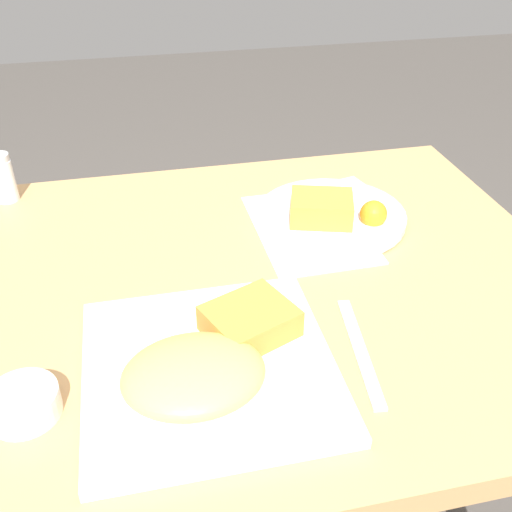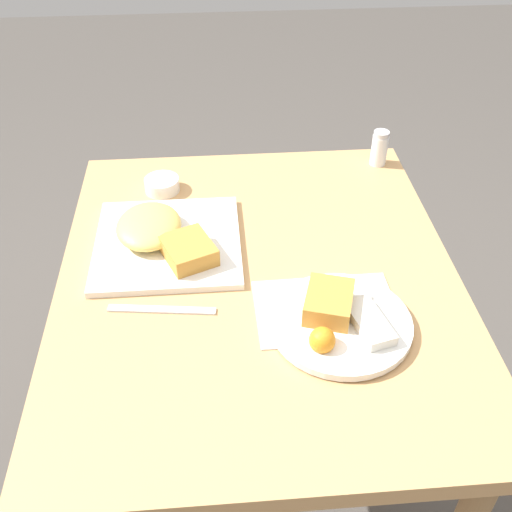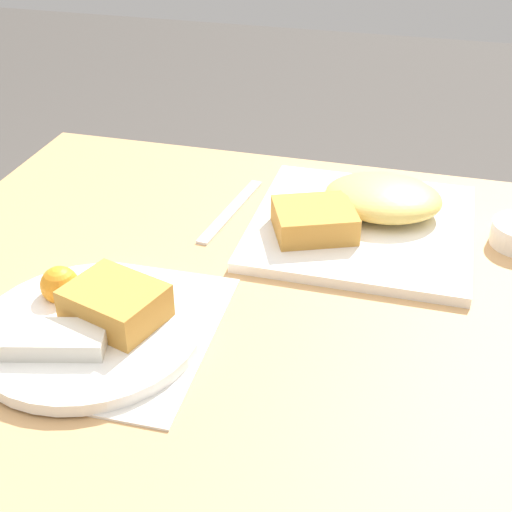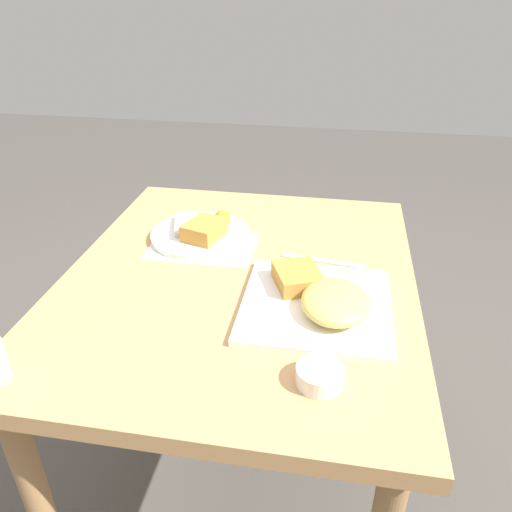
% 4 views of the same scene
% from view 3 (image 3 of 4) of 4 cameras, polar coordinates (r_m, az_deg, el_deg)
% --- Properties ---
extents(dining_table, '(0.91, 0.76, 0.76)m').
position_cam_3_polar(dining_table, '(0.91, -0.03, -8.17)').
color(dining_table, tan).
rests_on(dining_table, ground_plane).
extents(menu_card, '(0.17, 0.26, 0.00)m').
position_cam_3_polar(menu_card, '(0.79, -9.68, -6.13)').
color(menu_card, silver).
rests_on(menu_card, dining_table).
extents(plate_square_near, '(0.29, 0.29, 0.06)m').
position_cam_3_polar(plate_square_near, '(0.97, 8.63, 3.32)').
color(plate_square_near, white).
rests_on(plate_square_near, dining_table).
extents(plate_oval_far, '(0.25, 0.25, 0.05)m').
position_cam_3_polar(plate_oval_far, '(0.79, -13.08, -5.15)').
color(plate_oval_far, white).
rests_on(plate_oval_far, menu_card).
extents(butter_knife, '(0.04, 0.19, 0.00)m').
position_cam_3_polar(butter_knife, '(1.01, -1.99, 3.66)').
color(butter_knife, silver).
rests_on(butter_knife, dining_table).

